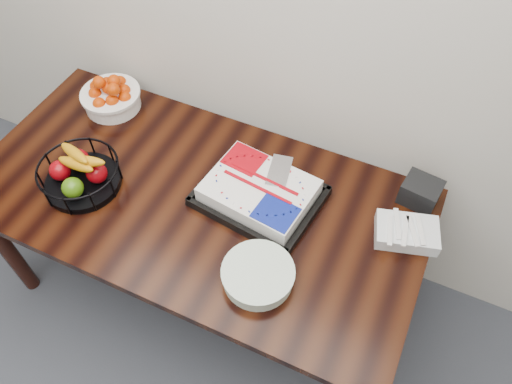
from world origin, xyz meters
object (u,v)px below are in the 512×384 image
at_px(table, 196,209).
at_px(napkin_box, 420,192).
at_px(tangerine_bowl, 110,94).
at_px(fruit_basket, 80,173).
at_px(plate_stack, 258,275).
at_px(cake_tray, 259,192).

relative_size(table, napkin_box, 12.99).
height_order(tangerine_bowl, napkin_box, tangerine_bowl).
height_order(fruit_basket, napkin_box, fruit_basket).
bearing_deg(plate_stack, napkin_box, 53.91).
height_order(cake_tray, napkin_box, napkin_box).
distance_m(table, fruit_basket, 0.47).
relative_size(tangerine_bowl, napkin_box, 1.91).
bearing_deg(table, cake_tray, 21.67).
xyz_separation_m(table, napkin_box, (0.80, 0.35, 0.14)).
xyz_separation_m(cake_tray, tangerine_bowl, (-0.82, 0.20, 0.03)).
bearing_deg(table, fruit_basket, -162.71).
bearing_deg(fruit_basket, plate_stack, -6.59).
height_order(cake_tray, plate_stack, cake_tray).
xyz_separation_m(fruit_basket, plate_stack, (0.81, -0.09, -0.04)).
bearing_deg(cake_tray, fruit_basket, -161.11).
bearing_deg(plate_stack, tangerine_bowl, 151.45).
bearing_deg(table, plate_stack, -30.67).
distance_m(tangerine_bowl, fruit_basket, 0.46).
relative_size(plate_stack, napkin_box, 1.83).
relative_size(table, plate_stack, 7.09).
height_order(table, tangerine_bowl, tangerine_bowl).
xyz_separation_m(table, cake_tray, (0.24, 0.09, 0.13)).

